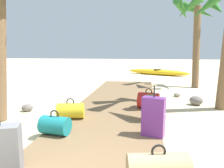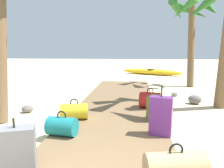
{
  "view_description": "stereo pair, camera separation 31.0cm",
  "coord_description": "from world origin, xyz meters",
  "px_view_note": "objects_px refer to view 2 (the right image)",
  "views": [
    {
      "loc": [
        0.69,
        -1.34,
        1.51
      ],
      "look_at": [
        -0.2,
        4.57,
        0.55
      ],
      "focal_mm": 34.42,
      "sensor_mm": 36.0,
      "label": 1
    },
    {
      "loc": [
        0.38,
        -1.38,
        1.51
      ],
      "look_at": [
        -0.2,
        4.57,
        0.55
      ],
      "focal_mm": 34.42,
      "sensor_mm": 36.0,
      "label": 2
    }
  ],
  "objects_px": {
    "duffel_bag_red": "(150,100)",
    "duffel_bag_tan": "(175,166)",
    "palm_tree_far_right": "(193,18)",
    "kayak": "(151,72)",
    "suitcase_grey": "(16,152)",
    "duffel_bag_yellow": "(74,111)",
    "suitcase_purple": "(161,116)",
    "backpack_olive": "(154,107)",
    "duffel_bag_teal": "(62,126)"
  },
  "relations": [
    {
      "from": "palm_tree_far_right",
      "to": "kayak",
      "type": "height_order",
      "value": "palm_tree_far_right"
    },
    {
      "from": "duffel_bag_teal",
      "to": "backpack_olive",
      "type": "distance_m",
      "value": 1.87
    },
    {
      "from": "duffel_bag_teal",
      "to": "palm_tree_far_right",
      "type": "height_order",
      "value": "palm_tree_far_right"
    },
    {
      "from": "duffel_bag_yellow",
      "to": "duffel_bag_red",
      "type": "distance_m",
      "value": 1.93
    },
    {
      "from": "duffel_bag_red",
      "to": "suitcase_grey",
      "type": "bearing_deg",
      "value": -119.06
    },
    {
      "from": "duffel_bag_yellow",
      "to": "duffel_bag_tan",
      "type": "distance_m",
      "value": 2.59
    },
    {
      "from": "backpack_olive",
      "to": "duffel_bag_red",
      "type": "xyz_separation_m",
      "value": [
        -0.01,
        0.97,
        -0.09
      ]
    },
    {
      "from": "suitcase_grey",
      "to": "duffel_bag_yellow",
      "type": "bearing_deg",
      "value": 87.4
    },
    {
      "from": "suitcase_purple",
      "to": "palm_tree_far_right",
      "type": "relative_size",
      "value": 0.24
    },
    {
      "from": "duffel_bag_teal",
      "to": "backpack_olive",
      "type": "xyz_separation_m",
      "value": [
        1.61,
        0.93,
        0.13
      ]
    },
    {
      "from": "backpack_olive",
      "to": "kayak",
      "type": "xyz_separation_m",
      "value": [
        0.68,
        8.89,
        -0.2
      ]
    },
    {
      "from": "duffel_bag_red",
      "to": "palm_tree_far_right",
      "type": "height_order",
      "value": "palm_tree_far_right"
    },
    {
      "from": "duffel_bag_teal",
      "to": "suitcase_purple",
      "type": "bearing_deg",
      "value": 6.21
    },
    {
      "from": "suitcase_purple",
      "to": "duffel_bag_yellow",
      "type": "relative_size",
      "value": 1.41
    },
    {
      "from": "duffel_bag_yellow",
      "to": "duffel_bag_teal",
      "type": "distance_m",
      "value": 0.87
    },
    {
      "from": "suitcase_purple",
      "to": "duffel_bag_teal",
      "type": "height_order",
      "value": "suitcase_purple"
    },
    {
      "from": "duffel_bag_red",
      "to": "palm_tree_far_right",
      "type": "relative_size",
      "value": 0.16
    },
    {
      "from": "duffel_bag_red",
      "to": "duffel_bag_tan",
      "type": "distance_m",
      "value": 3.0
    },
    {
      "from": "duffel_bag_tan",
      "to": "duffel_bag_yellow",
      "type": "bearing_deg",
      "value": 130.51
    },
    {
      "from": "suitcase_grey",
      "to": "kayak",
      "type": "bearing_deg",
      "value": 77.63
    },
    {
      "from": "suitcase_purple",
      "to": "duffel_bag_tan",
      "type": "relative_size",
      "value": 1.2
    },
    {
      "from": "duffel_bag_tan",
      "to": "palm_tree_far_right",
      "type": "xyz_separation_m",
      "value": [
        1.87,
        6.92,
        2.52
      ]
    },
    {
      "from": "backpack_olive",
      "to": "duffel_bag_red",
      "type": "relative_size",
      "value": 0.98
    },
    {
      "from": "duffel_bag_yellow",
      "to": "suitcase_grey",
      "type": "distance_m",
      "value": 2.08
    },
    {
      "from": "suitcase_purple",
      "to": "backpack_olive",
      "type": "xyz_separation_m",
      "value": [
        -0.04,
        0.75,
        -0.04
      ]
    },
    {
      "from": "suitcase_purple",
      "to": "kayak",
      "type": "relative_size",
      "value": 0.23
    },
    {
      "from": "suitcase_purple",
      "to": "kayak",
      "type": "xyz_separation_m",
      "value": [
        0.65,
        9.64,
        -0.24
      ]
    },
    {
      "from": "duffel_bag_yellow",
      "to": "palm_tree_far_right",
      "type": "height_order",
      "value": "palm_tree_far_right"
    },
    {
      "from": "duffel_bag_yellow",
      "to": "duffel_bag_teal",
      "type": "relative_size",
      "value": 1.16
    },
    {
      "from": "duffel_bag_red",
      "to": "backpack_olive",
      "type": "bearing_deg",
      "value": -89.41
    },
    {
      "from": "suitcase_purple",
      "to": "duffel_bag_red",
      "type": "relative_size",
      "value": 1.53
    },
    {
      "from": "duffel_bag_tan",
      "to": "kayak",
      "type": "bearing_deg",
      "value": 86.63
    },
    {
      "from": "kayak",
      "to": "suitcase_grey",
      "type": "bearing_deg",
      "value": -102.37
    },
    {
      "from": "kayak",
      "to": "duffel_bag_red",
      "type": "bearing_deg",
      "value": -94.99
    },
    {
      "from": "backpack_olive",
      "to": "palm_tree_far_right",
      "type": "bearing_deg",
      "value": 68.65
    },
    {
      "from": "backpack_olive",
      "to": "duffel_bag_tan",
      "type": "bearing_deg",
      "value": -88.92
    },
    {
      "from": "backpack_olive",
      "to": "kayak",
      "type": "bearing_deg",
      "value": 85.61
    },
    {
      "from": "duffel_bag_yellow",
      "to": "kayak",
      "type": "bearing_deg",
      "value": 75.45
    },
    {
      "from": "backpack_olive",
      "to": "duffel_bag_yellow",
      "type": "bearing_deg",
      "value": -177.67
    },
    {
      "from": "duffel_bag_yellow",
      "to": "palm_tree_far_right",
      "type": "relative_size",
      "value": 0.17
    },
    {
      "from": "suitcase_purple",
      "to": "duffel_bag_red",
      "type": "height_order",
      "value": "suitcase_purple"
    },
    {
      "from": "duffel_bag_teal",
      "to": "duffel_bag_red",
      "type": "xyz_separation_m",
      "value": [
        1.6,
        1.9,
        0.04
      ]
    },
    {
      "from": "palm_tree_far_right",
      "to": "duffel_bag_yellow",
      "type": "bearing_deg",
      "value": -125.63
    },
    {
      "from": "suitcase_purple",
      "to": "duffel_bag_red",
      "type": "xyz_separation_m",
      "value": [
        -0.05,
        1.72,
        -0.13
      ]
    },
    {
      "from": "duffel_bag_red",
      "to": "suitcase_purple",
      "type": "bearing_deg",
      "value": -88.49
    },
    {
      "from": "suitcase_grey",
      "to": "palm_tree_far_right",
      "type": "relative_size",
      "value": 0.19
    },
    {
      "from": "duffel_bag_red",
      "to": "duffel_bag_tan",
      "type": "xyz_separation_m",
      "value": [
        0.05,
        -3.0,
        -0.04
      ]
    },
    {
      "from": "duffel_bag_red",
      "to": "kayak",
      "type": "xyz_separation_m",
      "value": [
        0.69,
        7.92,
        -0.1
      ]
    },
    {
      "from": "palm_tree_far_right",
      "to": "duffel_bag_teal",
      "type": "bearing_deg",
      "value": -121.19
    },
    {
      "from": "duffel_bag_yellow",
      "to": "duffel_bag_teal",
      "type": "height_order",
      "value": "duffel_bag_yellow"
    }
  ]
}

